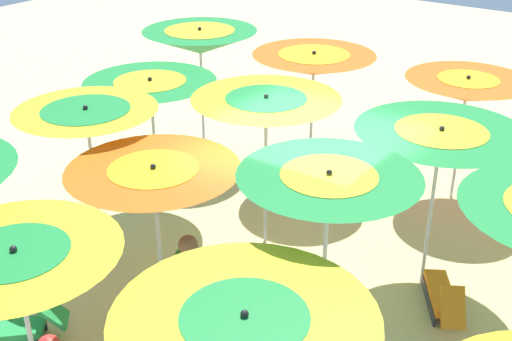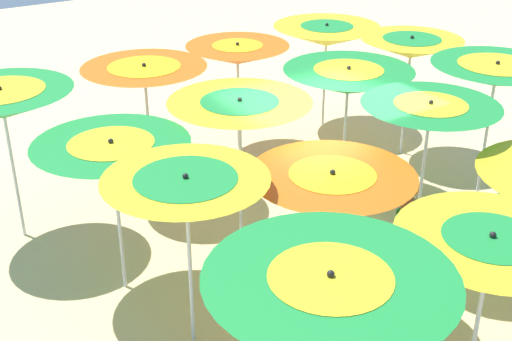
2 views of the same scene
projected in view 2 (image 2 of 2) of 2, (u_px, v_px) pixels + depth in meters
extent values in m
cube|color=beige|center=(319.00, 240.00, 11.12)|extent=(37.73, 37.73, 0.04)
cylinder|color=silver|center=(324.00, 81.00, 15.00)|extent=(0.05, 0.05, 2.00)
cone|color=yellow|center=(326.00, 36.00, 14.55)|extent=(2.25, 2.25, 0.43)
cone|color=#1E8C38|center=(327.00, 31.00, 14.50)|extent=(1.11, 1.11, 0.21)
sphere|color=black|center=(327.00, 25.00, 14.44)|extent=(0.07, 0.07, 0.07)
cylinder|color=silver|center=(238.00, 102.00, 13.89)|extent=(0.05, 0.05, 1.97)
cone|color=orange|center=(238.00, 55.00, 13.46)|extent=(2.03, 2.03, 0.38)
cone|color=yellow|center=(238.00, 50.00, 13.41)|extent=(0.99, 0.99, 0.18)
sphere|color=black|center=(237.00, 44.00, 13.36)|extent=(0.07, 0.07, 0.07)
cylinder|color=silver|center=(149.00, 138.00, 12.00)|extent=(0.05, 0.05, 2.20)
cone|color=orange|center=(145.00, 77.00, 11.51)|extent=(2.10, 2.10, 0.36)
cone|color=yellow|center=(144.00, 72.00, 11.48)|extent=(1.21, 1.21, 0.21)
sphere|color=black|center=(144.00, 65.00, 11.42)|extent=(0.07, 0.07, 0.07)
cylinder|color=silver|center=(14.00, 173.00, 10.72)|extent=(0.05, 0.05, 2.26)
cone|color=#1E8C38|center=(2.00, 104.00, 10.22)|extent=(2.14, 2.14, 0.44)
cone|color=yellow|center=(1.00, 99.00, 10.18)|extent=(1.31, 1.31, 0.27)
cylinder|color=silver|center=(406.00, 102.00, 13.58)|extent=(0.05, 0.05, 2.18)
cone|color=yellow|center=(411.00, 48.00, 13.10)|extent=(1.95, 1.95, 0.38)
cone|color=#1E8C38|center=(411.00, 44.00, 13.06)|extent=(1.10, 1.10, 0.21)
sphere|color=black|center=(412.00, 37.00, 13.00)|extent=(0.07, 0.07, 0.07)
cylinder|color=silver|center=(344.00, 138.00, 12.12)|extent=(0.05, 0.05, 2.09)
cone|color=#1E8C38|center=(348.00, 82.00, 11.66)|extent=(2.21, 2.21, 0.43)
cone|color=yellow|center=(348.00, 76.00, 11.61)|extent=(1.18, 1.18, 0.23)
sphere|color=black|center=(349.00, 68.00, 11.55)|extent=(0.07, 0.07, 0.07)
cylinder|color=silver|center=(241.00, 178.00, 10.61)|extent=(0.05, 0.05, 2.21)
cone|color=yellow|center=(240.00, 111.00, 10.12)|extent=(2.14, 2.14, 0.31)
cone|color=#1E8C38|center=(240.00, 106.00, 10.08)|extent=(1.16, 1.16, 0.17)
sphere|color=black|center=(240.00, 99.00, 10.04)|extent=(0.07, 0.07, 0.07)
cylinder|color=silver|center=(119.00, 225.00, 9.50)|extent=(0.05, 0.05, 2.07)
cone|color=#1E8C38|center=(112.00, 157.00, 9.04)|extent=(2.08, 2.08, 0.39)
cone|color=yellow|center=(112.00, 150.00, 9.00)|extent=(1.13, 1.13, 0.21)
sphere|color=black|center=(111.00, 141.00, 8.94)|extent=(0.07, 0.07, 0.07)
cylinder|color=silver|center=(486.00, 139.00, 11.84)|extent=(0.05, 0.05, 2.29)
cone|color=#1E8C38|center=(496.00, 75.00, 11.34)|extent=(2.16, 2.16, 0.37)
cone|color=yellow|center=(497.00, 71.00, 11.30)|extent=(1.28, 1.28, 0.22)
sphere|color=black|center=(498.00, 63.00, 11.24)|extent=(0.07, 0.07, 0.07)
cylinder|color=silver|center=(421.00, 188.00, 10.22)|extent=(0.05, 0.05, 2.29)
cone|color=#1E8C38|center=(429.00, 116.00, 9.71)|extent=(1.96, 1.96, 0.36)
cone|color=yellow|center=(430.00, 110.00, 9.67)|extent=(1.03, 1.03, 0.19)
sphere|color=black|center=(431.00, 102.00, 9.61)|extent=(0.07, 0.07, 0.07)
cylinder|color=silver|center=(328.00, 254.00, 8.93)|extent=(0.05, 0.05, 1.98)
cone|color=orange|center=(332.00, 186.00, 8.49)|extent=(2.08, 2.08, 0.32)
cone|color=yellow|center=(332.00, 180.00, 8.45)|extent=(1.07, 1.07, 0.17)
sphere|color=black|center=(333.00, 172.00, 8.41)|extent=(0.07, 0.07, 0.07)
cylinder|color=silver|center=(190.00, 270.00, 8.45)|extent=(0.05, 0.05, 2.15)
cone|color=yellow|center=(186.00, 192.00, 7.97)|extent=(1.97, 1.97, 0.36)
cone|color=#1E8C38|center=(186.00, 187.00, 7.94)|extent=(1.21, 1.21, 0.22)
sphere|color=black|center=(185.00, 176.00, 7.88)|extent=(0.07, 0.07, 0.07)
cylinder|color=silver|center=(475.00, 334.00, 7.44)|extent=(0.05, 0.05, 2.06)
cone|color=yellow|center=(490.00, 253.00, 6.99)|extent=(1.97, 1.97, 0.38)
cone|color=#1E8C38|center=(491.00, 245.00, 6.94)|extent=(1.01, 1.01, 0.19)
sphere|color=black|center=(493.00, 235.00, 6.89)|extent=(0.07, 0.07, 0.07)
cone|color=#1E8C38|center=(330.00, 293.00, 6.05)|extent=(2.27, 2.27, 0.34)
cone|color=yellow|center=(330.00, 284.00, 6.00)|extent=(1.11, 1.11, 0.17)
sphere|color=black|center=(331.00, 274.00, 5.96)|extent=(0.07, 0.07, 0.07)
cube|color=silver|center=(396.00, 280.00, 9.98)|extent=(0.53, 0.77, 0.14)
cube|color=silver|center=(417.00, 280.00, 9.98)|extent=(0.53, 0.77, 0.14)
cube|color=green|center=(408.00, 273.00, 9.93)|extent=(0.76, 0.92, 0.10)
cube|color=green|center=(417.00, 283.00, 9.30)|extent=(0.43, 0.43, 0.42)
cube|color=#333338|center=(371.00, 193.00, 12.34)|extent=(0.53, 0.83, 0.14)
cube|color=#333338|center=(375.00, 187.00, 12.58)|extent=(0.53, 0.83, 0.14)
cube|color=orange|center=(374.00, 184.00, 12.41)|extent=(0.75, 0.96, 0.10)
cube|color=orange|center=(410.00, 178.00, 12.04)|extent=(0.44, 0.47, 0.45)
cylinder|color=brown|center=(400.00, 286.00, 9.28)|extent=(0.24, 0.24, 0.82)
cylinder|color=green|center=(405.00, 237.00, 8.94)|extent=(0.30, 0.30, 0.72)
sphere|color=brown|center=(409.00, 205.00, 8.73)|extent=(0.22, 0.22, 0.22)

